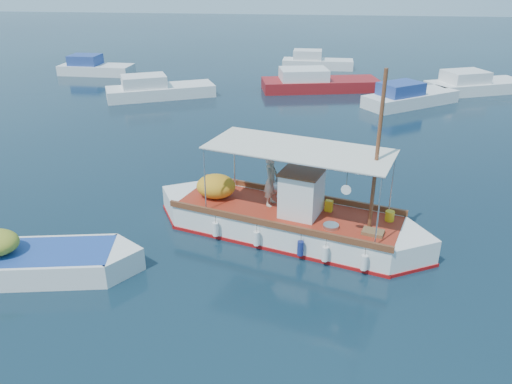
# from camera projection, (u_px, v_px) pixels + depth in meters

# --- Properties ---
(ground) EXTENTS (160.00, 160.00, 0.00)m
(ground) POSITION_uv_depth(u_px,v_px,m) (268.00, 232.00, 17.58)
(ground) COLOR black
(ground) RESTS_ON ground
(fishing_caique) EXTENTS (9.66, 4.84, 6.18)m
(fishing_caique) POSITION_uv_depth(u_px,v_px,m) (285.00, 220.00, 17.27)
(fishing_caique) COLOR white
(fishing_caique) RESTS_ON ground
(dinghy) EXTENTS (6.84, 2.79, 1.69)m
(dinghy) POSITION_uv_depth(u_px,v_px,m) (27.00, 264.00, 15.12)
(dinghy) COLOR white
(dinghy) RESTS_ON ground
(bg_boat_nw) EXTENTS (7.69, 5.27, 1.80)m
(bg_boat_nw) POSITION_uv_depth(u_px,v_px,m) (157.00, 91.00, 34.85)
(bg_boat_nw) COLOR silver
(bg_boat_nw) RESTS_ON ground
(bg_boat_n) EXTENTS (8.91, 4.52, 1.80)m
(bg_boat_n) POSITION_uv_depth(u_px,v_px,m) (317.00, 83.00, 36.87)
(bg_boat_n) COLOR maroon
(bg_boat_n) RESTS_ON ground
(bg_boat_ne) EXTENTS (6.73, 5.71, 1.80)m
(bg_boat_ne) POSITION_uv_depth(u_px,v_px,m) (408.00, 98.00, 32.93)
(bg_boat_ne) COLOR silver
(bg_boat_ne) RESTS_ON ground
(bg_boat_e) EXTENTS (7.63, 5.10, 1.80)m
(bg_boat_e) POSITION_uv_depth(u_px,v_px,m) (474.00, 86.00, 36.23)
(bg_boat_e) COLOR silver
(bg_boat_e) RESTS_ON ground
(bg_boat_far_w) EXTENTS (6.09, 2.48, 1.80)m
(bg_boat_far_w) POSITION_uv_depth(u_px,v_px,m) (94.00, 68.00, 42.07)
(bg_boat_far_w) COLOR silver
(bg_boat_far_w) RESTS_ON ground
(bg_boat_far_n) EXTENTS (6.20, 2.11, 1.80)m
(bg_boat_far_n) POSITION_uv_depth(u_px,v_px,m) (315.00, 63.00, 44.36)
(bg_boat_far_n) COLOR silver
(bg_boat_far_n) RESTS_ON ground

